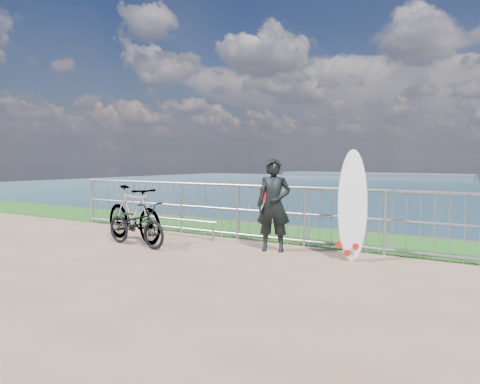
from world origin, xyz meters
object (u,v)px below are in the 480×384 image
Objects in this scene: surfer at (274,205)px; bicycle_near at (136,224)px; surfboard at (352,209)px; bicycle_far at (133,214)px.

surfer is 2.62m from bicycle_near.
surfer is 1.03× the size of bicycle_near.
surfer is 1.40m from surfboard.
surfboard is at bearing -67.91° from bicycle_far.
surfboard is 4.28m from bicycle_far.
bicycle_far is at bearing -169.73° from surfboard.
bicycle_near is at bearing -116.63° from bicycle_far.
surfer reaches higher than bicycle_far.
surfboard is 0.98× the size of bicycle_far.
bicycle_near is 0.55m from bicycle_far.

